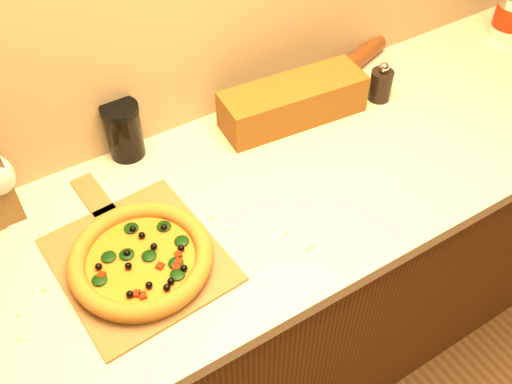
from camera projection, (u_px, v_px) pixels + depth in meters
name	position (u px, v px, depth m)	size (l,w,h in m)	color
cabinet	(255.00, 298.00, 1.75)	(2.80, 0.65, 0.86)	#48230F
countertop	(255.00, 197.00, 1.42)	(2.84, 0.68, 0.04)	beige
pizza_peel	(136.00, 255.00, 1.27)	(0.36, 0.51, 0.01)	brown
pizza	(141.00, 259.00, 1.23)	(0.31, 0.31, 0.04)	#BF862F
bottle_cap	(155.00, 254.00, 1.27)	(0.03, 0.03, 0.01)	black
pepper_grinder	(381.00, 84.00, 1.63)	(0.06, 0.06, 0.12)	black
rolling_pin	(355.00, 61.00, 1.75)	(0.39, 0.15, 0.05)	#5A230F
coffee_canister	(512.00, 17.00, 1.83)	(0.11, 0.11, 0.15)	silver
bread_bag	(293.00, 102.00, 1.56)	(0.41, 0.13, 0.11)	brown
dark_jar	(124.00, 130.00, 1.45)	(0.10, 0.10, 0.15)	black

